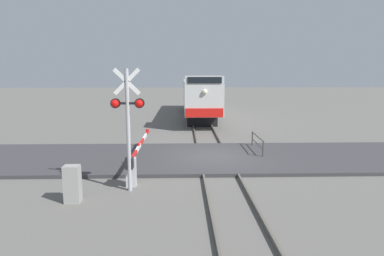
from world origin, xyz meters
TOP-DOWN VIEW (x-y plane):
  - ground_plane at (0.00, 0.00)m, footprint 160.00×160.00m
  - rail_track_left at (-0.72, 0.00)m, footprint 0.08×80.00m
  - rail_track_right at (0.72, 0.00)m, footprint 0.08×80.00m
  - road_surface at (0.00, 0.00)m, footprint 36.00×6.06m
  - locomotive at (0.00, 16.23)m, footprint 2.83×17.89m
  - crossing_signal at (-3.49, -4.47)m, footprint 1.18×0.33m
  - crossing_gate at (-3.51, -2.81)m, footprint 0.36×7.17m
  - utility_cabinet at (-5.20, -5.51)m, footprint 0.50×0.41m
  - guard_railing at (2.39, 1.10)m, footprint 0.08×2.67m

SIDE VIEW (x-z plane):
  - ground_plane at x=0.00m, z-range 0.00..0.00m
  - rail_track_left at x=-0.72m, z-range 0.00..0.15m
  - rail_track_right at x=0.72m, z-range 0.00..0.15m
  - road_surface at x=0.00m, z-range 0.00..0.15m
  - guard_railing at x=2.39m, z-range 0.15..1.10m
  - utility_cabinet at x=-5.20m, z-range 0.00..1.25m
  - crossing_gate at x=-3.51m, z-range 0.17..1.36m
  - locomotive at x=0.00m, z-range 0.09..4.08m
  - crossing_signal at x=-3.49m, z-range 0.57..4.98m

